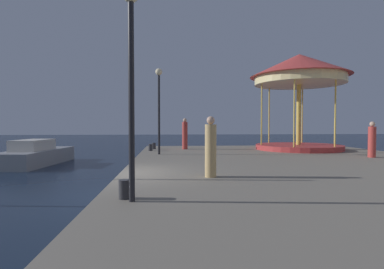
{
  "coord_description": "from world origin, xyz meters",
  "views": [
    {
      "loc": [
        1.57,
        -9.62,
        2.37
      ],
      "look_at": [
        2.78,
        5.57,
        1.85
      ],
      "focal_mm": 27.7,
      "sensor_mm": 36.0,
      "label": 1
    }
  ],
  "objects_px": {
    "lamp_post_mid_promenade": "(159,96)",
    "person_by_the_water": "(211,149)",
    "carousel": "(299,78)",
    "person_near_carousel": "(372,141)",
    "motorboat_grey": "(36,155)",
    "person_far_corner": "(185,135)",
    "lamp_post_near_edge": "(131,54)",
    "bollard_south": "(124,189)",
    "bollard_center": "(154,146)",
    "bollard_north": "(151,147)"
  },
  "relations": [
    {
      "from": "lamp_post_near_edge",
      "to": "person_near_carousel",
      "type": "distance_m",
      "value": 12.87
    },
    {
      "from": "motorboat_grey",
      "to": "bollard_north",
      "type": "height_order",
      "value": "motorboat_grey"
    },
    {
      "from": "lamp_post_mid_promenade",
      "to": "person_far_corner",
      "type": "height_order",
      "value": "lamp_post_mid_promenade"
    },
    {
      "from": "bollard_center",
      "to": "bollard_south",
      "type": "xyz_separation_m",
      "value": [
        0.0,
        -12.64,
        0.0
      ]
    },
    {
      "from": "person_near_carousel",
      "to": "bollard_center",
      "type": "bearing_deg",
      "value": 152.08
    },
    {
      "from": "person_near_carousel",
      "to": "motorboat_grey",
      "type": "bearing_deg",
      "value": 165.02
    },
    {
      "from": "person_near_carousel",
      "to": "person_far_corner",
      "type": "height_order",
      "value": "person_far_corner"
    },
    {
      "from": "motorboat_grey",
      "to": "lamp_post_mid_promenade",
      "type": "relative_size",
      "value": 1.29
    },
    {
      "from": "lamp_post_near_edge",
      "to": "person_by_the_water",
      "type": "xyz_separation_m",
      "value": [
        1.99,
        2.66,
        -2.12
      ]
    },
    {
      "from": "bollard_center",
      "to": "lamp_post_mid_promenade",
      "type": "bearing_deg",
      "value": -82.57
    },
    {
      "from": "bollard_center",
      "to": "lamp_post_near_edge",
      "type": "bearing_deg",
      "value": -89.16
    },
    {
      "from": "carousel",
      "to": "bollard_south",
      "type": "relative_size",
      "value": 15.09
    },
    {
      "from": "carousel",
      "to": "lamp_post_mid_promenade",
      "type": "height_order",
      "value": "carousel"
    },
    {
      "from": "lamp_post_near_edge",
      "to": "bollard_south",
      "type": "xyz_separation_m",
      "value": [
        -0.19,
        0.24,
        -2.77
      ]
    },
    {
      "from": "bollard_south",
      "to": "lamp_post_mid_promenade",
      "type": "bearing_deg",
      "value": 87.32
    },
    {
      "from": "lamp_post_near_edge",
      "to": "lamp_post_mid_promenade",
      "type": "bearing_deg",
      "value": 88.51
    },
    {
      "from": "lamp_post_near_edge",
      "to": "person_far_corner",
      "type": "height_order",
      "value": "lamp_post_near_edge"
    },
    {
      "from": "motorboat_grey",
      "to": "carousel",
      "type": "height_order",
      "value": "carousel"
    },
    {
      "from": "motorboat_grey",
      "to": "bollard_center",
      "type": "bearing_deg",
      "value": 7.9
    },
    {
      "from": "lamp_post_mid_promenade",
      "to": "bollard_center",
      "type": "distance_m",
      "value": 4.41
    },
    {
      "from": "motorboat_grey",
      "to": "person_by_the_water",
      "type": "bearing_deg",
      "value": -45.83
    },
    {
      "from": "lamp_post_near_edge",
      "to": "person_far_corner",
      "type": "distance_m",
      "value": 12.95
    },
    {
      "from": "bollard_center",
      "to": "person_near_carousel",
      "type": "xyz_separation_m",
      "value": [
        10.58,
        -5.61,
        0.6
      ]
    },
    {
      "from": "motorboat_grey",
      "to": "bollard_center",
      "type": "height_order",
      "value": "motorboat_grey"
    },
    {
      "from": "bollard_south",
      "to": "person_by_the_water",
      "type": "relative_size",
      "value": 0.22
    },
    {
      "from": "bollard_south",
      "to": "person_by_the_water",
      "type": "bearing_deg",
      "value": 47.99
    },
    {
      "from": "bollard_center",
      "to": "person_far_corner",
      "type": "relative_size",
      "value": 0.2
    },
    {
      "from": "bollard_north",
      "to": "person_far_corner",
      "type": "bearing_deg",
      "value": 26.54
    },
    {
      "from": "person_near_carousel",
      "to": "person_by_the_water",
      "type": "relative_size",
      "value": 0.94
    },
    {
      "from": "motorboat_grey",
      "to": "lamp_post_near_edge",
      "type": "xyz_separation_m",
      "value": [
        7.02,
        -11.93,
        3.2
      ]
    },
    {
      "from": "bollard_north",
      "to": "person_near_carousel",
      "type": "height_order",
      "value": "person_near_carousel"
    },
    {
      "from": "bollard_center",
      "to": "motorboat_grey",
      "type": "bearing_deg",
      "value": -172.1
    },
    {
      "from": "motorboat_grey",
      "to": "person_near_carousel",
      "type": "relative_size",
      "value": 3.38
    },
    {
      "from": "person_far_corner",
      "to": "person_near_carousel",
      "type": "bearing_deg",
      "value": -32.0
    },
    {
      "from": "lamp_post_mid_promenade",
      "to": "lamp_post_near_edge",
      "type": "bearing_deg",
      "value": -91.49
    },
    {
      "from": "motorboat_grey",
      "to": "lamp_post_near_edge",
      "type": "distance_m",
      "value": 14.21
    },
    {
      "from": "person_far_corner",
      "to": "lamp_post_near_edge",
      "type": "bearing_deg",
      "value": -97.99
    },
    {
      "from": "lamp_post_mid_promenade",
      "to": "bollard_south",
      "type": "height_order",
      "value": "lamp_post_mid_promenade"
    },
    {
      "from": "lamp_post_near_edge",
      "to": "person_far_corner",
      "type": "xyz_separation_m",
      "value": [
        1.78,
        12.66,
        -2.05
      ]
    },
    {
      "from": "person_near_carousel",
      "to": "person_by_the_water",
      "type": "height_order",
      "value": "person_by_the_water"
    },
    {
      "from": "carousel",
      "to": "person_far_corner",
      "type": "relative_size",
      "value": 3.08
    },
    {
      "from": "bollard_center",
      "to": "person_near_carousel",
      "type": "relative_size",
      "value": 0.23
    },
    {
      "from": "bollard_north",
      "to": "person_by_the_water",
      "type": "height_order",
      "value": "person_by_the_water"
    },
    {
      "from": "person_near_carousel",
      "to": "person_by_the_water",
      "type": "bearing_deg",
      "value": -151.22
    },
    {
      "from": "bollard_south",
      "to": "motorboat_grey",
      "type": "bearing_deg",
      "value": 120.29
    },
    {
      "from": "motorboat_grey",
      "to": "bollard_north",
      "type": "bearing_deg",
      "value": -2.77
    },
    {
      "from": "carousel",
      "to": "bollard_center",
      "type": "xyz_separation_m",
      "value": [
        -9.04,
        1.02,
        -4.26
      ]
    },
    {
      "from": "motorboat_grey",
      "to": "lamp_post_mid_promenade",
      "type": "bearing_deg",
      "value": -18.24
    },
    {
      "from": "lamp_post_mid_promenade",
      "to": "person_by_the_water",
      "type": "bearing_deg",
      "value": -75.78
    },
    {
      "from": "motorboat_grey",
      "to": "person_far_corner",
      "type": "relative_size",
      "value": 2.94
    }
  ]
}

